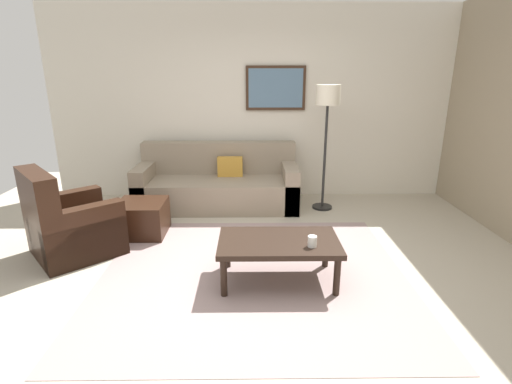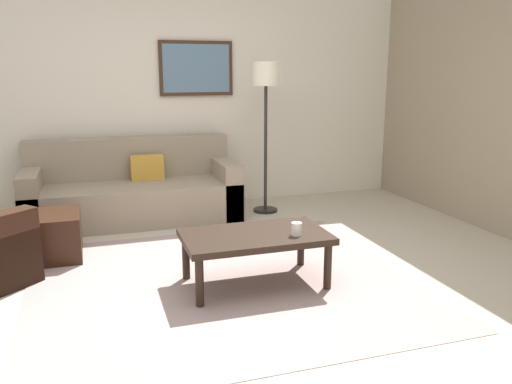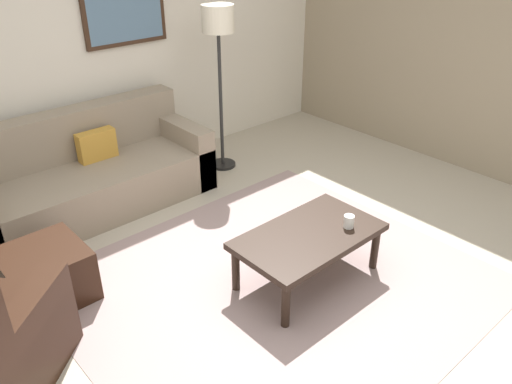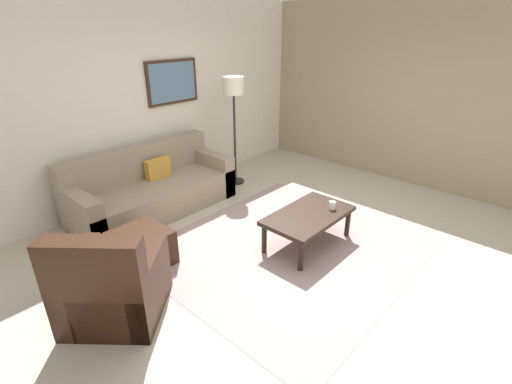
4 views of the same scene
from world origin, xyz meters
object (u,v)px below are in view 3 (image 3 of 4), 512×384
object	(u,v)px
cup	(349,221)
lamp_standing	(218,36)
coffee_table	(309,239)
ottoman	(46,275)
framed_artwork	(125,12)
couch_main	(85,176)

from	to	relation	value
cup	lamp_standing	distance (m)	2.38
cup	coffee_table	bearing A→B (deg)	153.66
ottoman	lamp_standing	xyz separation A→B (m)	(2.32, 0.89, 1.21)
ottoman	cup	distance (m)	2.23
cup	framed_artwork	size ratio (longest dim) A/B	0.11
lamp_standing	couch_main	bearing A→B (deg)	172.40
framed_artwork	couch_main	bearing A→B (deg)	-153.36
coffee_table	framed_artwork	bearing A→B (deg)	87.58
lamp_standing	coffee_table	bearing A→B (deg)	-111.04
coffee_table	lamp_standing	size ratio (longest dim) A/B	0.64
couch_main	coffee_table	distance (m)	2.31
ottoman	cup	xyz separation A→B (m)	(1.84, -1.24, 0.26)
coffee_table	cup	size ratio (longest dim) A/B	11.16
couch_main	lamp_standing	bearing A→B (deg)	-7.60
ottoman	cup	size ratio (longest dim) A/B	5.68
ottoman	couch_main	bearing A→B (deg)	52.66
couch_main	ottoman	distance (m)	1.37
lamp_standing	framed_artwork	world-z (taller)	framed_artwork
cup	framed_artwork	distance (m)	3.00
couch_main	cup	size ratio (longest dim) A/B	22.86
coffee_table	ottoman	bearing A→B (deg)	144.70
couch_main	framed_artwork	bearing A→B (deg)	26.64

